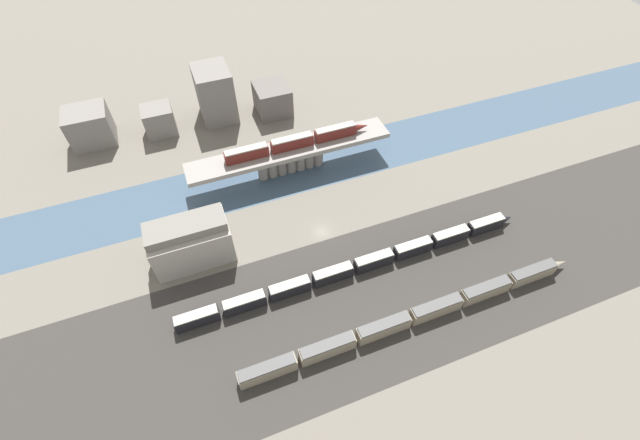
{
  "coord_description": "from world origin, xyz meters",
  "views": [
    {
      "loc": [
        -27.0,
        -69.24,
        92.87
      ],
      "look_at": [
        0.0,
        1.41,
        3.61
      ],
      "focal_mm": 24.0,
      "sensor_mm": 36.0,
      "label": 1
    }
  ],
  "objects_px": {
    "train_on_bridge": "(297,142)",
    "warehouse_building": "(190,241)",
    "train_yard_mid": "(358,266)",
    "train_yard_near": "(415,316)"
  },
  "relations": [
    {
      "from": "train_on_bridge",
      "to": "train_yard_mid",
      "type": "bearing_deg",
      "value": -87.67
    },
    {
      "from": "train_yard_mid",
      "to": "warehouse_building",
      "type": "relative_size",
      "value": 4.68
    },
    {
      "from": "train_yard_near",
      "to": "warehouse_building",
      "type": "height_order",
      "value": "warehouse_building"
    },
    {
      "from": "train_yard_near",
      "to": "train_yard_mid",
      "type": "distance_m",
      "value": 18.98
    },
    {
      "from": "train_on_bridge",
      "to": "train_yard_near",
      "type": "xyz_separation_m",
      "value": [
        8.55,
        -59.71,
        -8.82
      ]
    },
    {
      "from": "train_on_bridge",
      "to": "train_yard_mid",
      "type": "xyz_separation_m",
      "value": [
        1.71,
        -42.0,
        -8.96
      ]
    },
    {
      "from": "train_on_bridge",
      "to": "warehouse_building",
      "type": "distance_m",
      "value": 43.07
    },
    {
      "from": "train_yard_mid",
      "to": "warehouse_building",
      "type": "xyz_separation_m",
      "value": [
        -38.17,
        19.5,
        4.5
      ]
    },
    {
      "from": "train_yard_mid",
      "to": "warehouse_building",
      "type": "bearing_deg",
      "value": 152.93
    },
    {
      "from": "train_yard_near",
      "to": "warehouse_building",
      "type": "xyz_separation_m",
      "value": [
        -45.0,
        37.21,
        4.37
      ]
    }
  ]
}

